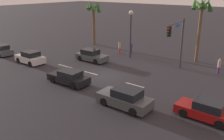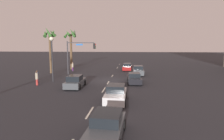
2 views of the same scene
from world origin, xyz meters
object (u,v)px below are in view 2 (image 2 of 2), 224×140
object	(u,v)px
car_2	(75,82)
pedestrian_2	(37,76)
car_1	(127,67)
pedestrian_0	(37,78)
car_4	(138,71)
pedestrian_1	(73,66)
traffic_signal	(78,52)
car_5	(134,78)
streetlamp	(52,50)
car_0	(116,94)
palm_tree_2	(50,39)
car_3	(107,127)
palm_tree_1	(71,40)

from	to	relation	value
car_2	pedestrian_2	distance (m)	6.18
car_1	pedestrian_0	bearing A→B (deg)	144.40
car_4	pedestrian_1	size ratio (longest dim) A/B	2.64
traffic_signal	car_1	bearing A→B (deg)	-54.67
car_5	streetlamp	distance (m)	11.63
car_0	pedestrian_0	xyz separation A→B (m)	(5.89, 10.34, 0.26)
car_2	streetlamp	distance (m)	6.24
car_1	car_4	distance (m)	5.83
car_1	streetlamp	xyz separation A→B (m)	(-12.78, 9.85, 3.63)
car_4	palm_tree_2	bearing A→B (deg)	89.51
pedestrian_2	palm_tree_2	world-z (taller)	palm_tree_2
palm_tree_2	car_4	bearing A→B (deg)	-90.49
car_2	streetlamp	world-z (taller)	streetlamp
car_0	pedestrian_0	world-z (taller)	pedestrian_0
car_3	traffic_signal	xyz separation A→B (m)	(21.78, 7.80, 3.20)
car_3	pedestrian_2	size ratio (longest dim) A/B	2.45
car_4	palm_tree_1	bearing A→B (deg)	65.71
car_3	streetlamp	size ratio (longest dim) A/B	0.67
traffic_signal	streetlamp	xyz separation A→B (m)	(-6.90, 1.54, 0.42)
pedestrian_1	car_5	bearing A→B (deg)	-131.98
car_4	pedestrian_2	world-z (taller)	pedestrian_2
car_5	palm_tree_2	size ratio (longest dim) A/B	0.53
car_3	pedestrian_1	distance (m)	27.61
car_3	car_4	xyz separation A→B (m)	(22.18, -2.45, 0.04)
car_0	pedestrian_1	world-z (taller)	pedestrian_1
pedestrian_0	pedestrian_1	bearing A→B (deg)	-1.60
palm_tree_2	car_3	bearing A→B (deg)	-150.00
car_4	palm_tree_1	size ratio (longest dim) A/B	0.52
palm_tree_2	streetlamp	bearing A→B (deg)	-154.53
car_3	pedestrian_0	world-z (taller)	pedestrian_0
car_5	car_3	bearing A→B (deg)	173.62
car_5	streetlamp	xyz separation A→B (m)	(-0.31, 11.04, 3.65)
car_1	palm_tree_2	world-z (taller)	palm_tree_2
pedestrian_2	palm_tree_2	xyz separation A→B (m)	(8.40, 1.78, 5.21)
car_0	traffic_signal	bearing A→B (deg)	27.00
pedestrian_2	palm_tree_1	bearing A→B (deg)	-0.28
car_5	streetlamp	bearing A→B (deg)	91.59
streetlamp	car_0	bearing A→B (deg)	-131.83
car_5	pedestrian_2	world-z (taller)	pedestrian_2
traffic_signal	pedestrian_2	world-z (taller)	traffic_signal
car_3	streetlamp	distance (m)	17.94
pedestrian_2	pedestrian_0	bearing A→B (deg)	-153.94
streetlamp	pedestrian_1	bearing A→B (deg)	3.55
car_4	car_5	world-z (taller)	car_4
car_1	pedestrian_0	world-z (taller)	pedestrian_0
car_0	pedestrian_1	bearing A→B (deg)	27.47
car_3	pedestrian_0	bearing A→B (deg)	39.83
streetlamp	palm_tree_2	world-z (taller)	palm_tree_2
car_3	palm_tree_1	bearing A→B (deg)	21.31
streetlamp	palm_tree_1	bearing A→B (deg)	7.16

